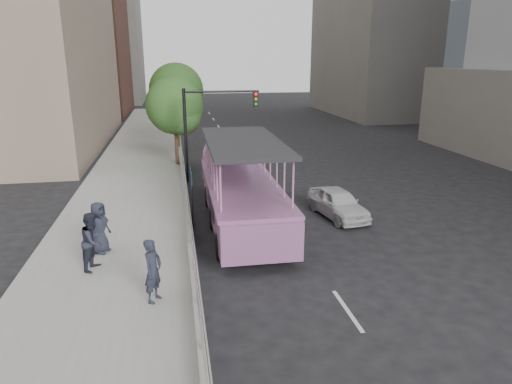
% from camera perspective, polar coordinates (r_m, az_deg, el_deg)
% --- Properties ---
extents(ground, '(160.00, 160.00, 0.00)m').
position_cam_1_polar(ground, '(14.71, 4.78, -10.94)').
color(ground, black).
extents(sidewalk, '(5.50, 80.00, 0.30)m').
position_cam_1_polar(sidewalk, '(23.65, -15.26, -0.38)').
color(sidewalk, '#A5A49F').
rests_on(sidewalk, ground).
extents(kerb_wall, '(0.24, 30.00, 0.36)m').
position_cam_1_polar(kerb_wall, '(15.89, -8.09, -6.98)').
color(kerb_wall, '#9A9A95').
rests_on(kerb_wall, sidewalk).
extents(guardrail, '(0.07, 22.00, 0.71)m').
position_cam_1_polar(guardrail, '(15.64, -8.19, -4.75)').
color(guardrail, silver).
rests_on(guardrail, kerb_wall).
extents(duck_boat, '(2.90, 11.15, 3.69)m').
position_cam_1_polar(duck_boat, '(19.74, -2.16, 0.60)').
color(duck_boat, black).
rests_on(duck_boat, ground).
extents(car, '(2.07, 3.91, 1.27)m').
position_cam_1_polar(car, '(20.33, 10.21, -1.35)').
color(car, silver).
rests_on(car, ground).
extents(pedestrian_near, '(0.70, 0.79, 1.81)m').
position_cam_1_polar(pedestrian_near, '(12.85, -12.76, -9.56)').
color(pedestrian_near, '#222533').
rests_on(pedestrian_near, sidewalk).
extents(pedestrian_mid, '(0.96, 1.08, 1.87)m').
position_cam_1_polar(pedestrian_mid, '(15.24, -19.71, -5.81)').
color(pedestrian_mid, '#222533').
rests_on(pedestrian_mid, sidewalk).
extents(pedestrian_far, '(0.92, 1.05, 1.81)m').
position_cam_1_polar(pedestrian_far, '(16.45, -18.99, -4.22)').
color(pedestrian_far, '#222533').
rests_on(pedestrian_far, sidewalk).
extents(parking_sign, '(0.07, 0.58, 2.56)m').
position_cam_1_polar(parking_sign, '(18.46, -8.08, 0.15)').
color(parking_sign, black).
rests_on(parking_sign, ground).
extents(traffic_signal, '(4.20, 0.32, 5.20)m').
position_cam_1_polar(traffic_signal, '(25.37, -6.16, 8.97)').
color(traffic_signal, black).
rests_on(traffic_signal, ground).
extents(street_tree_near, '(3.52, 3.52, 5.72)m').
position_cam_1_polar(street_tree_near, '(28.68, -9.93, 10.31)').
color(street_tree_near, '#3B2B1B').
rests_on(street_tree_near, ground).
extents(street_tree_far, '(3.97, 3.97, 6.45)m').
position_cam_1_polar(street_tree_far, '(34.62, -9.75, 12.14)').
color(street_tree_far, '#3B2B1B').
rests_on(street_tree_far, ground).
extents(midrise_brick, '(18.00, 16.00, 26.00)m').
position_cam_1_polar(midrise_brick, '(62.63, -25.28, 20.69)').
color(midrise_brick, brown).
rests_on(midrise_brick, ground).
extents(midrise_stone_b, '(16.00, 14.00, 20.00)m').
position_cam_1_polar(midrise_stone_b, '(77.68, -20.49, 17.84)').
color(midrise_stone_b, gray).
rests_on(midrise_stone_b, ground).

